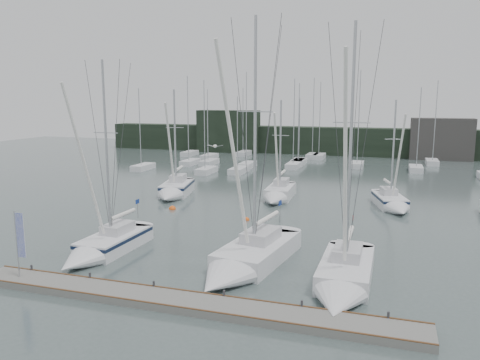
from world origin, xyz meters
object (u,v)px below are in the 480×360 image
object	(u,v)px
sailboat_near_left	(101,248)
buoy_c	(172,209)
sailboat_mid_c	(278,195)
dock_banner	(19,239)
sailboat_mid_d	(393,204)
sailboat_mid_a	(174,191)
sailboat_near_right	(343,282)
buoy_a	(246,220)
sailboat_near_center	(242,263)

from	to	relation	value
sailboat_near_left	buoy_c	xyz separation A→B (m)	(-1.36, 13.55, -0.55)
sailboat_mid_c	dock_banner	bearing A→B (deg)	-111.17
sailboat_mid_d	buoy_c	world-z (taller)	sailboat_mid_d
sailboat_mid_a	sailboat_near_left	bearing A→B (deg)	-90.71
sailboat_near_right	dock_banner	world-z (taller)	sailboat_near_right
buoy_a	dock_banner	world-z (taller)	dock_banner
buoy_c	dock_banner	size ratio (longest dim) A/B	0.18
sailboat_mid_c	buoy_a	distance (m)	8.47
sailboat_mid_c	sailboat_mid_d	size ratio (longest dim) A/B	1.00
sailboat_near_center	dock_banner	distance (m)	12.71
sailboat_mid_a	dock_banner	xyz separation A→B (m)	(2.16, -24.10, 2.00)
sailboat_near_center	dock_banner	bearing A→B (deg)	-145.50
sailboat_near_right	sailboat_mid_a	xyz separation A→B (m)	(-19.48, 19.71, 0.11)
sailboat_near_center	sailboat_mid_d	xyz separation A→B (m)	(8.69, 19.66, -0.02)
sailboat_mid_d	buoy_a	distance (m)	14.38
sailboat_near_center	sailboat_mid_a	size ratio (longest dim) A/B	1.34
buoy_c	sailboat_near_left	bearing A→B (deg)	-84.28
sailboat_mid_d	buoy_c	size ratio (longest dim) A/B	16.36
sailboat_mid_a	buoy_c	size ratio (longest dim) A/B	18.08
buoy_c	sailboat_mid_d	bearing A→B (deg)	17.48
sailboat_near_right	buoy_a	bearing A→B (deg)	126.66
sailboat_mid_a	buoy_c	world-z (taller)	sailboat_mid_a
sailboat_near_left	sailboat_near_center	world-z (taller)	sailboat_near_center
sailboat_near_right	sailboat_mid_a	size ratio (longest dim) A/B	1.27
sailboat_near_right	sailboat_mid_d	bearing A→B (deg)	83.31
sailboat_near_right	buoy_c	world-z (taller)	sailboat_near_right
sailboat_near_right	sailboat_near_center	bearing A→B (deg)	170.49
sailboat_near_right	sailboat_mid_c	xyz separation A→B (m)	(-8.55, 21.25, 0.04)
sailboat_mid_c	sailboat_mid_d	distance (m)	11.22
sailboat_mid_d	buoy_a	bearing A→B (deg)	-161.42
sailboat_mid_a	buoy_a	xyz separation A→B (m)	(10.14, -6.87, -0.65)
sailboat_mid_a	buoy_a	distance (m)	12.26
sailboat_mid_d	dock_banner	size ratio (longest dim) A/B	2.88
sailboat_near_right	sailboat_mid_d	distance (m)	20.91
sailboat_near_center	sailboat_mid_c	xyz separation A→B (m)	(-2.51, 20.17, 0.01)
sailboat_near_center	buoy_c	world-z (taller)	sailboat_near_center
sailboat_near_left	sailboat_mid_d	bearing A→B (deg)	48.54
sailboat_near_center	sailboat_near_right	world-z (taller)	sailboat_near_center
sailboat_near_center	buoy_a	distance (m)	12.23
sailboat_near_center	sailboat_mid_c	world-z (taller)	sailboat_near_center
sailboat_mid_a	sailboat_mid_c	size ratio (longest dim) A/B	1.11
sailboat_mid_c	buoy_a	world-z (taller)	sailboat_mid_c
buoy_a	buoy_c	size ratio (longest dim) A/B	0.76
sailboat_mid_d	buoy_c	distance (m)	20.79
sailboat_near_left	sailboat_mid_d	world-z (taller)	sailboat_near_left
sailboat_near_center	buoy_c	size ratio (longest dim) A/B	24.29
sailboat_near_right	dock_banner	bearing A→B (deg)	-165.18
buoy_a	dock_banner	distance (m)	19.16
sailboat_near_right	buoy_a	distance (m)	15.89
sailboat_near_left	sailboat_mid_a	distance (m)	19.12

